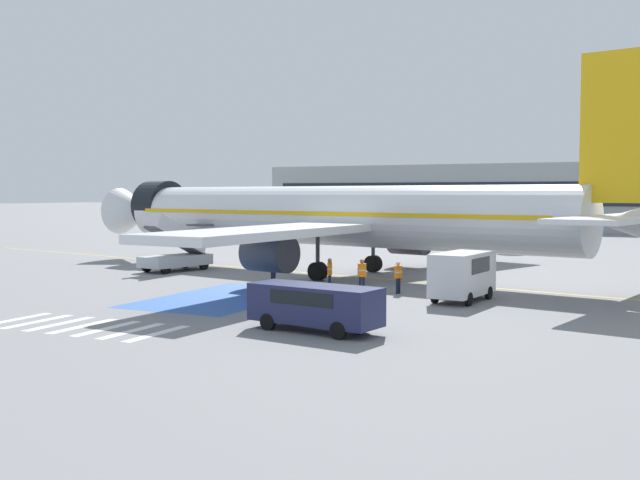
{
  "coord_description": "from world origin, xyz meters",
  "views": [
    {
      "loc": [
        20.74,
        -42.9,
        5.17
      ],
      "look_at": [
        1.87,
        -3.36,
        2.45
      ],
      "focal_mm": 42.0,
      "sensor_mm": 36.0,
      "label": 1
    }
  ],
  "objects_px": {
    "ground_crew_0": "(362,274)",
    "ground_crew_3": "(398,275)",
    "service_van_0": "(463,272)",
    "boarding_stairs_forward": "(176,256)",
    "fuel_tanker": "(509,232)",
    "ground_crew_1": "(273,265)",
    "airliner": "(335,216)",
    "ground_crew_2": "(330,272)",
    "service_van_2": "(315,303)",
    "terminal_building": "(605,197)"
  },
  "relations": [
    {
      "from": "boarding_stairs_forward",
      "to": "fuel_tanker",
      "type": "distance_m",
      "value": 32.92
    },
    {
      "from": "ground_crew_0",
      "to": "boarding_stairs_forward",
      "type": "bearing_deg",
      "value": -49.9
    },
    {
      "from": "airliner",
      "to": "boarding_stairs_forward",
      "type": "bearing_deg",
      "value": 113.98
    },
    {
      "from": "service_van_2",
      "to": "terminal_building",
      "type": "bearing_deg",
      "value": 7.04
    },
    {
      "from": "service_van_0",
      "to": "ground_crew_0",
      "type": "bearing_deg",
      "value": 1.14
    },
    {
      "from": "airliner",
      "to": "ground_crew_0",
      "type": "xyz_separation_m",
      "value": [
        4.85,
        -7.36,
        -2.73
      ]
    },
    {
      "from": "service_van_0",
      "to": "ground_crew_3",
      "type": "height_order",
      "value": "service_van_0"
    },
    {
      "from": "ground_crew_0",
      "to": "ground_crew_1",
      "type": "height_order",
      "value": "ground_crew_1"
    },
    {
      "from": "ground_crew_1",
      "to": "ground_crew_2",
      "type": "relative_size",
      "value": 1.07
    },
    {
      "from": "airliner",
      "to": "boarding_stairs_forward",
      "type": "height_order",
      "value": "airliner"
    },
    {
      "from": "boarding_stairs_forward",
      "to": "ground_crew_3",
      "type": "height_order",
      "value": "boarding_stairs_forward"
    },
    {
      "from": "airliner",
      "to": "service_van_0",
      "type": "bearing_deg",
      "value": -115.44
    },
    {
      "from": "service_van_2",
      "to": "ground_crew_3",
      "type": "bearing_deg",
      "value": 12.92
    },
    {
      "from": "ground_crew_3",
      "to": "ground_crew_0",
      "type": "bearing_deg",
      "value": 127.82
    },
    {
      "from": "ground_crew_0",
      "to": "ground_crew_1",
      "type": "xyz_separation_m",
      "value": [
        -6.23,
        1.75,
        0.04
      ]
    },
    {
      "from": "boarding_stairs_forward",
      "to": "ground_crew_1",
      "type": "distance_m",
      "value": 9.88
    },
    {
      "from": "fuel_tanker",
      "to": "terminal_building",
      "type": "bearing_deg",
      "value": 73.69
    },
    {
      "from": "ground_crew_0",
      "to": "service_van_2",
      "type": "bearing_deg",
      "value": 71.36
    },
    {
      "from": "airliner",
      "to": "fuel_tanker",
      "type": "bearing_deg",
      "value": -0.07
    },
    {
      "from": "ground_crew_1",
      "to": "service_van_0",
      "type": "bearing_deg",
      "value": 108.79
    },
    {
      "from": "ground_crew_0",
      "to": "ground_crew_2",
      "type": "xyz_separation_m",
      "value": [
        -1.94,
        0.22,
        -0.03
      ]
    },
    {
      "from": "service_van_0",
      "to": "ground_crew_3",
      "type": "bearing_deg",
      "value": -11.78
    },
    {
      "from": "ground_crew_0",
      "to": "ground_crew_3",
      "type": "xyz_separation_m",
      "value": [
        1.73,
        0.71,
        -0.08
      ]
    },
    {
      "from": "fuel_tanker",
      "to": "ground_crew_2",
      "type": "xyz_separation_m",
      "value": [
        -2.76,
        -33.46,
        -0.66
      ]
    },
    {
      "from": "airliner",
      "to": "ground_crew_2",
      "type": "relative_size",
      "value": 24.83
    },
    {
      "from": "boarding_stairs_forward",
      "to": "service_van_0",
      "type": "distance_m",
      "value": 21.71
    },
    {
      "from": "ground_crew_1",
      "to": "ground_crew_3",
      "type": "xyz_separation_m",
      "value": [
        7.97,
        -1.05,
        -0.12
      ]
    },
    {
      "from": "airliner",
      "to": "ground_crew_3",
      "type": "height_order",
      "value": "airliner"
    },
    {
      "from": "fuel_tanker",
      "to": "terminal_building",
      "type": "xyz_separation_m",
      "value": [
        4.84,
        41.0,
        3.03
      ]
    },
    {
      "from": "boarding_stairs_forward",
      "to": "terminal_building",
      "type": "distance_m",
      "value": 72.81
    },
    {
      "from": "service_van_2",
      "to": "ground_crew_1",
      "type": "distance_m",
      "value": 15.2
    },
    {
      "from": "fuel_tanker",
      "to": "ground_crew_3",
      "type": "bearing_deg",
      "value": -97.99
    },
    {
      "from": "ground_crew_3",
      "to": "service_van_2",
      "type": "bearing_deg",
      "value": -160.59
    },
    {
      "from": "fuel_tanker",
      "to": "ground_crew_1",
      "type": "relative_size",
      "value": 4.91
    },
    {
      "from": "ground_crew_3",
      "to": "fuel_tanker",
      "type": "bearing_deg",
      "value": 17.25
    },
    {
      "from": "boarding_stairs_forward",
      "to": "ground_crew_1",
      "type": "xyz_separation_m",
      "value": [
        9.29,
        -3.36,
        0.1
      ]
    },
    {
      "from": "ground_crew_1",
      "to": "terminal_building",
      "type": "xyz_separation_m",
      "value": [
        11.89,
        72.92,
        3.61
      ]
    },
    {
      "from": "boarding_stairs_forward",
      "to": "fuel_tanker",
      "type": "relative_size",
      "value": 0.61
    },
    {
      "from": "fuel_tanker",
      "to": "ground_crew_2",
      "type": "distance_m",
      "value": 33.58
    },
    {
      "from": "fuel_tanker",
      "to": "ground_crew_1",
      "type": "distance_m",
      "value": 32.7
    },
    {
      "from": "ground_crew_1",
      "to": "ground_crew_2",
      "type": "distance_m",
      "value": 4.56
    },
    {
      "from": "boarding_stairs_forward",
      "to": "service_van_0",
      "type": "bearing_deg",
      "value": -3.01
    },
    {
      "from": "airliner",
      "to": "terminal_building",
      "type": "bearing_deg",
      "value": 3.21
    },
    {
      "from": "ground_crew_1",
      "to": "ground_crew_2",
      "type": "height_order",
      "value": "ground_crew_1"
    },
    {
      "from": "ground_crew_2",
      "to": "boarding_stairs_forward",
      "type": "bearing_deg",
      "value": -129.21
    },
    {
      "from": "service_van_0",
      "to": "airliner",
      "type": "bearing_deg",
      "value": -30.65
    },
    {
      "from": "service_van_0",
      "to": "ground_crew_3",
      "type": "distance_m",
      "value": 3.94
    },
    {
      "from": "airliner",
      "to": "terminal_building",
      "type": "height_order",
      "value": "airliner"
    },
    {
      "from": "airliner",
      "to": "ground_crew_0",
      "type": "distance_m",
      "value": 9.23
    },
    {
      "from": "service_van_0",
      "to": "ground_crew_0",
      "type": "height_order",
      "value": "service_van_0"
    }
  ]
}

